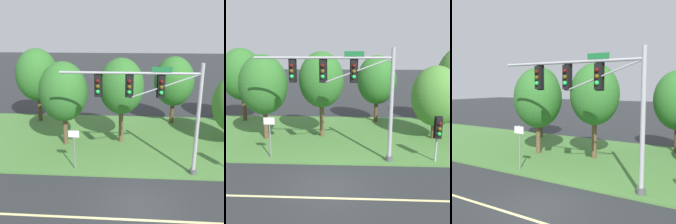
{
  "view_description": "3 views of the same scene",
  "coord_description": "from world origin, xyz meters",
  "views": [
    {
      "loc": [
        -0.46,
        -12.13,
        8.6
      ],
      "look_at": [
        -1.54,
        3.48,
        3.75
      ],
      "focal_mm": 45.0,
      "sensor_mm": 36.0,
      "label": 1
    },
    {
      "loc": [
        1.11,
        -12.66,
        6.59
      ],
      "look_at": [
        0.26,
        3.8,
        2.87
      ],
      "focal_mm": 45.0,
      "sensor_mm": 36.0,
      "label": 2
    },
    {
      "loc": [
        6.7,
        -9.09,
        4.95
      ],
      "look_at": [
        -0.59,
        2.91,
        3.63
      ],
      "focal_mm": 45.0,
      "sensor_mm": 36.0,
      "label": 3
    }
  ],
  "objects": [
    {
      "name": "route_sign_post",
      "position": [
        -3.81,
        3.23,
        1.73
      ],
      "size": [
        0.66,
        0.08,
        2.57
      ],
      "color": "slate",
      "rests_on": "grass_verge"
    },
    {
      "name": "tree_left_of_mast",
      "position": [
        -5.23,
        6.98,
        4.08
      ],
      "size": [
        3.42,
        3.42,
        6.13
      ],
      "color": "brown",
      "rests_on": "grass_verge"
    },
    {
      "name": "traffic_signal_mast",
      "position": [
        0.84,
        3.09,
        4.68
      ],
      "size": [
        7.96,
        0.49,
        6.57
      ],
      "color": "#9EA0A5",
      "rests_on": "grass_verge"
    },
    {
      "name": "tree_behind_signpost",
      "position": [
        -1.16,
        7.74,
        4.37
      ],
      "size": [
        3.27,
        3.27,
        6.33
      ],
      "color": "brown",
      "rests_on": "grass_verge"
    },
    {
      "name": "grass_verge",
      "position": [
        0.0,
        8.25,
        0.05
      ],
      "size": [
        48.0,
        11.5,
        0.1
      ],
      "primitive_type": "cube",
      "color": "#477A38",
      "rests_on": "ground"
    },
    {
      "name": "lane_stripe",
      "position": [
        0.0,
        -1.2,
        0.0
      ],
      "size": [
        36.0,
        0.16,
        0.01
      ],
      "primitive_type": "cube",
      "color": "beige",
      "rests_on": "ground"
    },
    {
      "name": "tree_nearest_road",
      "position": [
        -8.83,
        12.2,
        4.34
      ],
      "size": [
        3.74,
        3.74,
        6.6
      ],
      "color": "#4C3823",
      "rests_on": "grass_verge"
    },
    {
      "name": "ground_plane",
      "position": [
        0.0,
        0.0,
        0.0
      ],
      "size": [
        160.0,
        160.0,
        0.0
      ],
      "primitive_type": "plane",
      "color": "#282B2D"
    }
  ]
}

